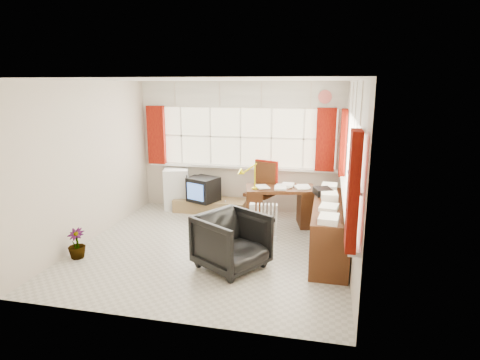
# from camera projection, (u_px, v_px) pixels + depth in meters

# --- Properties ---
(ground) EXTENTS (4.00, 4.00, 0.00)m
(ground) POSITION_uv_depth(u_px,v_px,m) (213.00, 248.00, 6.14)
(ground) COLOR beige
(ground) RESTS_ON ground
(room_walls) EXTENTS (4.00, 4.00, 4.00)m
(room_walls) POSITION_uv_depth(u_px,v_px,m) (211.00, 151.00, 5.79)
(room_walls) COLOR beige
(room_walls) RESTS_ON ground
(window_back) EXTENTS (3.70, 0.12, 3.60)m
(window_back) POSITION_uv_depth(u_px,v_px,m) (240.00, 163.00, 7.77)
(window_back) COLOR beige
(window_back) RESTS_ON room_walls
(window_right) EXTENTS (0.12, 3.70, 3.60)m
(window_right) POSITION_uv_depth(u_px,v_px,m) (348.00, 196.00, 5.51)
(window_right) COLOR beige
(window_right) RESTS_ON room_walls
(curtains) EXTENTS (3.83, 3.83, 1.15)m
(curtains) POSITION_uv_depth(u_px,v_px,m) (282.00, 147.00, 6.49)
(curtains) COLOR maroon
(curtains) RESTS_ON room_walls
(overhead_cabinets) EXTENTS (3.98, 3.98, 0.48)m
(overhead_cabinets) POSITION_uv_depth(u_px,v_px,m) (288.00, 96.00, 6.34)
(overhead_cabinets) COLOR white
(overhead_cabinets) RESTS_ON room_walls
(desk) EXTENTS (1.30, 0.83, 0.73)m
(desk) POSITION_uv_depth(u_px,v_px,m) (280.00, 204.00, 7.04)
(desk) COLOR #4A2711
(desk) RESTS_ON ground
(desk_lamp) EXTENTS (0.18, 0.16, 0.44)m
(desk_lamp) POSITION_uv_depth(u_px,v_px,m) (255.00, 171.00, 6.81)
(desk_lamp) COLOR yellow
(desk_lamp) RESTS_ON desk
(task_chair) EXTENTS (0.60, 0.62, 1.11)m
(task_chair) POSITION_uv_depth(u_px,v_px,m) (263.00, 189.00, 7.24)
(task_chair) COLOR black
(task_chair) RESTS_ON ground
(office_chair) EXTENTS (1.14, 1.13, 0.76)m
(office_chair) POSITION_uv_depth(u_px,v_px,m) (232.00, 241.00, 5.39)
(office_chair) COLOR black
(office_chair) RESTS_ON ground
(radiator) EXTENTS (0.41, 0.20, 0.59)m
(radiator) POSITION_uv_depth(u_px,v_px,m) (265.00, 225.00, 6.41)
(radiator) COLOR white
(radiator) RESTS_ON ground
(credenza) EXTENTS (0.50, 2.00, 0.85)m
(credenza) POSITION_uv_depth(u_px,v_px,m) (330.00, 227.00, 5.88)
(credenza) COLOR #4A2711
(credenza) RESTS_ON ground
(file_tray) EXTENTS (0.33, 0.38, 0.11)m
(file_tray) POSITION_uv_depth(u_px,v_px,m) (323.00, 191.00, 6.27)
(file_tray) COLOR black
(file_tray) RESTS_ON credenza
(tv_bench) EXTENTS (1.40, 0.50, 0.25)m
(tv_bench) POSITION_uv_depth(u_px,v_px,m) (210.00, 205.00, 7.86)
(tv_bench) COLOR #A68653
(tv_bench) RESTS_ON ground
(crt_tv) EXTENTS (0.65, 0.62, 0.46)m
(crt_tv) POSITION_uv_depth(u_px,v_px,m) (203.00, 189.00, 7.67)
(crt_tv) COLOR black
(crt_tv) RESTS_ON tv_bench
(hifi_stack) EXTENTS (0.63, 0.45, 0.41)m
(hifi_stack) POSITION_uv_depth(u_px,v_px,m) (203.00, 188.00, 7.89)
(hifi_stack) COLOR black
(hifi_stack) RESTS_ON tv_bench
(mini_fridge) EXTENTS (0.59, 0.59, 0.81)m
(mini_fridge) POSITION_uv_depth(u_px,v_px,m) (177.00, 189.00, 8.02)
(mini_fridge) COLOR white
(mini_fridge) RESTS_ON ground
(spray_bottle_a) EXTENTS (0.13, 0.13, 0.28)m
(spray_bottle_a) POSITION_uv_depth(u_px,v_px,m) (225.00, 208.00, 7.68)
(spray_bottle_a) COLOR white
(spray_bottle_a) RESTS_ON ground
(spray_bottle_b) EXTENTS (0.12, 0.12, 0.18)m
(spray_bottle_b) POSITION_uv_depth(u_px,v_px,m) (226.00, 210.00, 7.70)
(spray_bottle_b) COLOR #92DBD1
(spray_bottle_b) RESTS_ON ground
(flower_vase) EXTENTS (0.25, 0.25, 0.44)m
(flower_vase) POSITION_uv_depth(u_px,v_px,m) (77.00, 244.00, 5.73)
(flower_vase) COLOR black
(flower_vase) RESTS_ON ground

